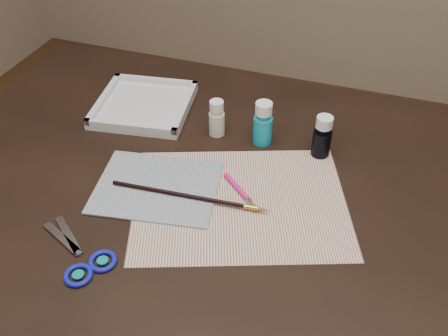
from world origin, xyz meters
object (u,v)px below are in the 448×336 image
(canvas, at_px, (157,187))
(paper, at_px, (240,202))
(palette_tray, at_px, (144,104))
(scissors, at_px, (70,249))
(paint_bottle_cyan, at_px, (263,123))
(paint_bottle_white, at_px, (217,118))
(paint_bottle_navy, at_px, (322,136))

(canvas, bearing_deg, paper, 5.24)
(canvas, relative_size, palette_tray, 1.10)
(paper, height_order, scissors, scissors)
(scissors, bearing_deg, paint_bottle_cyan, -95.43)
(palette_tray, bearing_deg, paper, -36.51)
(paint_bottle_white, bearing_deg, paint_bottle_cyan, 1.60)
(paint_bottle_cyan, distance_m, palette_tray, 0.31)
(paper, relative_size, canvas, 1.70)
(canvas, bearing_deg, palette_tray, 120.67)
(paint_bottle_white, relative_size, scissors, 0.46)
(paint_bottle_white, height_order, paint_bottle_navy, paint_bottle_navy)
(paint_bottle_cyan, relative_size, scissors, 0.54)
(paper, bearing_deg, paint_bottle_white, 120.77)
(paint_bottle_white, relative_size, palette_tray, 0.40)
(paint_bottle_white, xyz_separation_m, palette_tray, (-0.20, 0.04, -0.03))
(paint_bottle_navy, bearing_deg, canvas, -143.65)
(paper, relative_size, palette_tray, 1.88)
(paper, xyz_separation_m, scissors, (-0.24, -0.21, 0.00))
(paper, xyz_separation_m, paint_bottle_cyan, (-0.01, 0.20, 0.05))
(paint_bottle_navy, distance_m, palette_tray, 0.43)
(paper, distance_m, scissors, 0.32)
(paint_bottle_navy, relative_size, palette_tray, 0.44)
(paint_bottle_navy, xyz_separation_m, palette_tray, (-0.43, 0.04, -0.03))
(paper, xyz_separation_m, paint_bottle_navy, (0.12, 0.19, 0.05))
(canvas, relative_size, paint_bottle_white, 2.79)
(palette_tray, bearing_deg, scissors, -80.64)
(paper, distance_m, canvas, 0.17)
(paint_bottle_white, xyz_separation_m, paint_bottle_navy, (0.23, -0.00, 0.01))
(paint_bottle_navy, bearing_deg, paint_bottle_cyan, 178.63)
(paint_bottle_white, height_order, scissors, paint_bottle_white)
(paper, distance_m, paint_bottle_navy, 0.23)
(scissors, xyz_separation_m, palette_tray, (-0.07, 0.44, 0.01))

